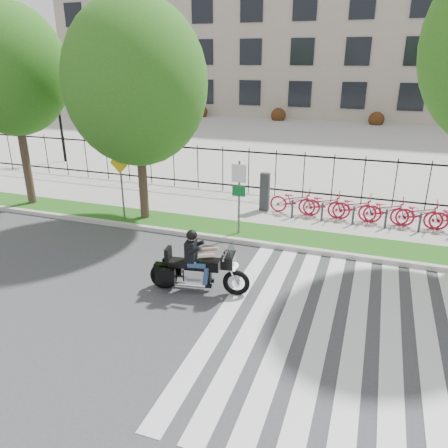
% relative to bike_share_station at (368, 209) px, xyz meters
% --- Properties ---
extents(ground, '(120.00, 120.00, 0.00)m').
position_rel_bike_share_station_xyz_m(ground, '(-5.13, -7.20, -0.66)').
color(ground, '#3B3B3E').
rests_on(ground, ground).
extents(curb, '(60.00, 0.20, 0.15)m').
position_rel_bike_share_station_xyz_m(curb, '(-5.13, -3.10, -0.59)').
color(curb, '#AFACA4').
rests_on(curb, ground).
extents(grass_verge, '(60.00, 1.50, 0.15)m').
position_rel_bike_share_station_xyz_m(grass_verge, '(-5.13, -2.25, -0.59)').
color(grass_verge, '#1D5715').
rests_on(grass_verge, ground).
extents(sidewalk, '(60.00, 3.50, 0.15)m').
position_rel_bike_share_station_xyz_m(sidewalk, '(-5.13, 0.25, -0.59)').
color(sidewalk, '#A7A49C').
rests_on(sidewalk, ground).
extents(plaza, '(80.00, 34.00, 0.10)m').
position_rel_bike_share_station_xyz_m(plaza, '(-5.13, 17.80, -0.61)').
color(plaza, '#A7A49C').
rests_on(plaza, ground).
extents(crosswalk_stripes, '(5.70, 8.00, 0.01)m').
position_rel_bike_share_station_xyz_m(crosswalk_stripes, '(-0.31, -7.20, -0.65)').
color(crosswalk_stripes, silver).
rests_on(crosswalk_stripes, ground).
extents(iron_fence, '(30.00, 0.06, 2.00)m').
position_rel_bike_share_station_xyz_m(iron_fence, '(-5.13, 2.00, 0.49)').
color(iron_fence, black).
rests_on(iron_fence, sidewalk).
extents(office_building, '(60.00, 21.90, 20.15)m').
position_rel_bike_share_station_xyz_m(office_building, '(-5.13, 37.72, 9.31)').
color(office_building, gray).
rests_on(office_building, ground).
extents(lamp_post_left, '(1.06, 0.70, 4.25)m').
position_rel_bike_share_station_xyz_m(lamp_post_left, '(-17.13, 4.80, 2.55)').
color(lamp_post_left, black).
rests_on(lamp_post_left, ground).
extents(street_tree_0, '(4.22, 4.22, 7.62)m').
position_rel_bike_share_station_xyz_m(street_tree_0, '(-13.22, -2.25, 4.67)').
color(street_tree_0, '#3A291F').
rests_on(street_tree_0, grass_verge).
extents(street_tree_1, '(4.91, 4.91, 7.66)m').
position_rel_bike_share_station_xyz_m(street_tree_1, '(-7.93, -2.25, 4.32)').
color(street_tree_1, '#3A291F').
rests_on(street_tree_1, grass_verge).
extents(bike_share_station, '(7.84, 0.88, 1.50)m').
position_rel_bike_share_station_xyz_m(bike_share_station, '(0.00, 0.00, 0.00)').
color(bike_share_station, '#2D2D33').
rests_on(bike_share_station, sidewalk).
extents(sign_pole_regulatory, '(0.50, 0.09, 2.50)m').
position_rel_bike_share_station_xyz_m(sign_pole_regulatory, '(-4.11, -2.62, 1.08)').
color(sign_pole_regulatory, '#59595B').
rests_on(sign_pole_regulatory, grass_verge).
extents(sign_pole_warning, '(0.78, 0.09, 2.49)m').
position_rel_bike_share_station_xyz_m(sign_pole_warning, '(-8.61, -2.62, 1.08)').
color(sign_pole_warning, '#59595B').
rests_on(sign_pole_warning, grass_verge).
extents(motorcycle_rider, '(2.68, 0.96, 2.08)m').
position_rel_bike_share_station_xyz_m(motorcycle_rider, '(-3.97, -6.52, 0.03)').
color(motorcycle_rider, black).
rests_on(motorcycle_rider, ground).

